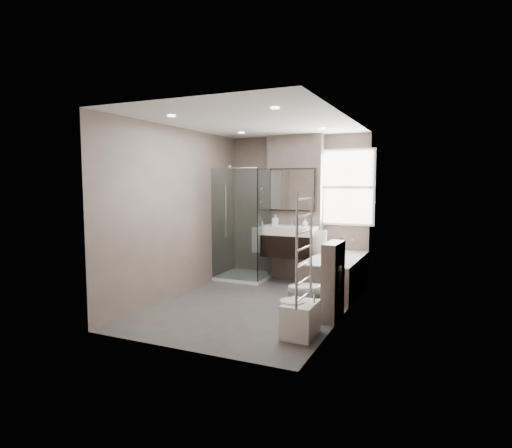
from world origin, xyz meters
The scene contains 15 objects.
room centered at (0.00, 0.00, 1.30)m, with size 2.70×3.90×2.70m.
vanity_pier centered at (0.00, 1.77, 1.30)m, with size 1.00×0.25×2.60m, color #61554D.
vanity centered at (0.00, 1.43, 0.74)m, with size 0.95×0.47×0.66m.
mirror_cabinet centered at (0.00, 1.61, 1.63)m, with size 0.86×0.08×0.76m.
towel_left centered at (-0.56, 1.40, 0.72)m, with size 0.24×0.06×0.44m, color silver.
towel_right centered at (0.56, 1.40, 0.72)m, with size 0.24×0.06×0.44m, color silver.
shower_enclosure centered at (-0.75, 1.35, 0.49)m, with size 0.90×0.90×2.00m.
bathtub centered at (0.92, 1.10, 0.32)m, with size 0.75×1.60×0.57m.
window centered at (0.90, 1.88, 1.68)m, with size 0.98×0.06×1.33m.
toilet centered at (0.97, -0.30, 0.35)m, with size 0.40×0.70×0.71m, color white.
cistern_box centered at (1.21, -0.25, 0.50)m, with size 0.19×0.55×1.00m.
bidet centered at (1.01, -1.00, 0.21)m, with size 0.42×0.49×0.51m.
towel_radiator centered at (1.25, -1.60, 1.12)m, with size 0.03×0.49×1.10m.
soap_bottle_a centered at (-0.25, 1.43, 1.10)m, with size 0.09×0.09×0.19m, color white.
soap_bottle_b centered at (0.26, 1.55, 1.06)m, with size 0.10×0.10×0.13m, color white.
Camera 1 is at (2.51, -5.55, 1.76)m, focal length 30.00 mm.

